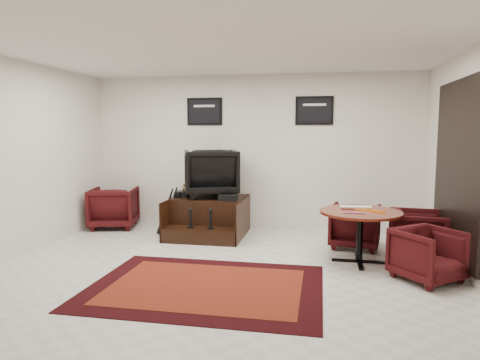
# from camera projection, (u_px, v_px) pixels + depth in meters

# --- Properties ---
(ground) EXTENTS (6.00, 6.00, 0.00)m
(ground) POSITION_uv_depth(u_px,v_px,m) (222.00, 270.00, 5.55)
(ground) COLOR silver
(ground) RESTS_ON ground
(room_shell) EXTENTS (6.02, 5.02, 2.81)m
(room_shell) POSITION_uv_depth(u_px,v_px,m) (255.00, 131.00, 5.39)
(room_shell) COLOR silver
(room_shell) RESTS_ON ground
(area_rug) EXTENTS (2.66, 1.99, 0.01)m
(area_rug) POSITION_uv_depth(u_px,v_px,m) (206.00, 286.00, 4.93)
(area_rug) COLOR black
(area_rug) RESTS_ON ground
(shine_podium) EXTENTS (1.26, 1.29, 0.65)m
(shine_podium) POSITION_uv_depth(u_px,v_px,m) (209.00, 217.00, 7.43)
(shine_podium) COLOR black
(shine_podium) RESTS_ON ground
(shine_chair) EXTENTS (1.12, 1.09, 0.92)m
(shine_chair) POSITION_uv_depth(u_px,v_px,m) (211.00, 170.00, 7.47)
(shine_chair) COLOR black
(shine_chair) RESTS_ON shine_podium
(shoes_pair) EXTENTS (0.24, 0.29, 0.10)m
(shoes_pair) POSITION_uv_depth(u_px,v_px,m) (182.00, 194.00, 7.45)
(shoes_pair) COLOR black
(shoes_pair) RESTS_ON shine_podium
(polish_kit) EXTENTS (0.29, 0.21, 0.10)m
(polish_kit) POSITION_uv_depth(u_px,v_px,m) (228.00, 198.00, 7.06)
(polish_kit) COLOR black
(polish_kit) RESTS_ON shine_podium
(umbrella_black) EXTENTS (0.31, 0.12, 0.84)m
(umbrella_black) POSITION_uv_depth(u_px,v_px,m) (166.00, 211.00, 7.38)
(umbrella_black) COLOR black
(umbrella_black) RESTS_ON ground
(umbrella_hooked) EXTENTS (0.32, 0.12, 0.85)m
(umbrella_hooked) POSITION_uv_depth(u_px,v_px,m) (170.00, 209.00, 7.53)
(umbrella_hooked) COLOR black
(umbrella_hooked) RESTS_ON ground
(armchair_side) EXTENTS (0.96, 0.92, 0.83)m
(armchair_side) POSITION_uv_depth(u_px,v_px,m) (114.00, 205.00, 7.95)
(armchair_side) COLOR black
(armchair_side) RESTS_ON ground
(meeting_table) EXTENTS (1.09, 1.09, 0.71)m
(meeting_table) POSITION_uv_depth(u_px,v_px,m) (360.00, 217.00, 5.79)
(meeting_table) COLOR #4F190B
(meeting_table) RESTS_ON ground
(table_chair_back) EXTENTS (0.82, 0.79, 0.73)m
(table_chair_back) POSITION_uv_depth(u_px,v_px,m) (355.00, 224.00, 6.58)
(table_chair_back) COLOR black
(table_chair_back) RESTS_ON ground
(table_chair_window) EXTENTS (0.75, 0.79, 0.74)m
(table_chair_window) POSITION_uv_depth(u_px,v_px,m) (418.00, 232.00, 6.05)
(table_chair_window) COLOR black
(table_chair_window) RESTS_ON ground
(table_chair_corner) EXTENTS (0.93, 0.92, 0.70)m
(table_chair_corner) POSITION_uv_depth(u_px,v_px,m) (428.00, 252.00, 5.10)
(table_chair_corner) COLOR black
(table_chair_corner) RESTS_ON ground
(paper_roll) EXTENTS (0.42, 0.08, 0.05)m
(paper_roll) POSITION_uv_depth(u_px,v_px,m) (356.00, 207.00, 5.91)
(paper_roll) COLOR white
(paper_roll) RESTS_ON meeting_table
(table_clutter) EXTENTS (0.56, 0.38, 0.01)m
(table_clutter) POSITION_uv_depth(u_px,v_px,m) (367.00, 211.00, 5.74)
(table_clutter) COLOR orange
(table_clutter) RESTS_ON meeting_table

